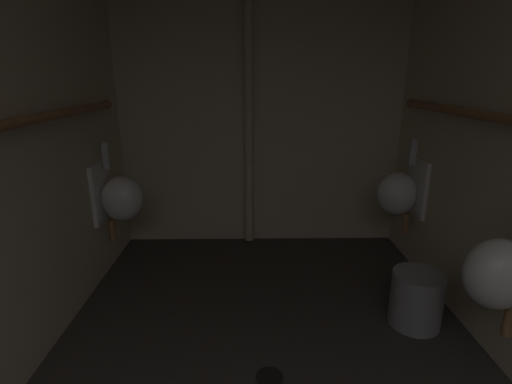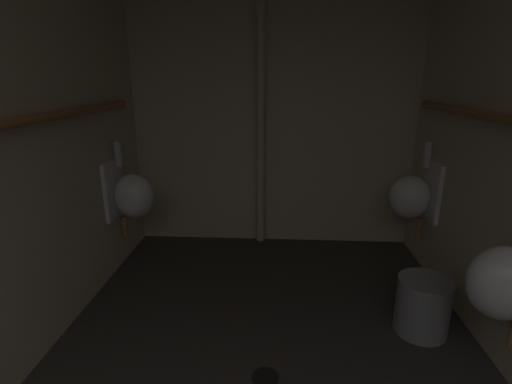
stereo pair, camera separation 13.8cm
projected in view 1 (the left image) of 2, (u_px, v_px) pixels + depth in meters
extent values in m
cube|color=beige|center=(261.00, 109.00, 3.27)|extent=(2.54, 0.06, 2.38)
ellipsoid|color=white|center=(123.00, 199.00, 2.83)|extent=(0.30, 0.26, 0.34)
cube|color=white|center=(101.00, 192.00, 2.81)|extent=(0.03, 0.30, 0.44)
cylinder|color=silver|center=(106.00, 158.00, 2.74)|extent=(0.06, 0.06, 0.16)
sphere|color=silver|center=(104.00, 146.00, 2.71)|extent=(0.06, 0.06, 0.06)
cylinder|color=#9E7042|center=(113.00, 230.00, 2.90)|extent=(0.04, 0.04, 0.16)
ellipsoid|color=white|center=(497.00, 274.00, 1.75)|extent=(0.30, 0.26, 0.34)
cylinder|color=#9E7042|center=(508.00, 321.00, 1.83)|extent=(0.04, 0.04, 0.16)
ellipsoid|color=white|center=(397.00, 194.00, 2.95)|extent=(0.30, 0.26, 0.34)
cube|color=white|center=(417.00, 187.00, 2.94)|extent=(0.03, 0.30, 0.44)
cylinder|color=silver|center=(413.00, 154.00, 2.86)|extent=(0.06, 0.06, 0.16)
sphere|color=silver|center=(414.00, 143.00, 2.84)|extent=(0.06, 0.06, 0.06)
cylinder|color=#9E7042|center=(406.00, 224.00, 3.03)|extent=(0.04, 0.04, 0.16)
sphere|color=#9E7042|center=(107.00, 105.00, 2.82)|extent=(0.06, 0.06, 0.06)
sphere|color=#9E7042|center=(411.00, 103.00, 2.95)|extent=(0.06, 0.06, 0.06)
cylinder|color=beige|center=(249.00, 110.00, 3.16)|extent=(0.07, 0.07, 2.33)
cylinder|color=black|center=(270.00, 376.00, 1.94)|extent=(0.14, 0.14, 0.01)
cylinder|color=gray|center=(416.00, 299.00, 2.31)|extent=(0.31, 0.31, 0.34)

